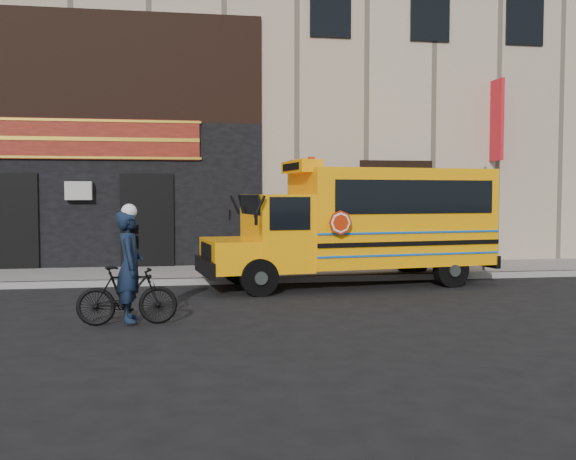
{
  "coord_description": "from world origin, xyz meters",
  "views": [
    {
      "loc": [
        -2.19,
        -12.77,
        2.16
      ],
      "look_at": [
        0.18,
        1.85,
        1.33
      ],
      "focal_mm": 40.0,
      "sensor_mm": 36.0,
      "label": 1
    }
  ],
  "objects_px": {
    "bicycle": "(127,295)",
    "cyclist": "(130,269)",
    "school_bus": "(365,221)",
    "sign_pole": "(485,216)"
  },
  "relations": [
    {
      "from": "bicycle",
      "to": "cyclist",
      "type": "relative_size",
      "value": 0.89
    },
    {
      "from": "cyclist",
      "to": "bicycle",
      "type": "bearing_deg",
      "value": 138.22
    },
    {
      "from": "school_bus",
      "to": "bicycle",
      "type": "relative_size",
      "value": 4.37
    },
    {
      "from": "bicycle",
      "to": "cyclist",
      "type": "height_order",
      "value": "cyclist"
    },
    {
      "from": "school_bus",
      "to": "sign_pole",
      "type": "distance_m",
      "value": 3.68
    },
    {
      "from": "school_bus",
      "to": "sign_pole",
      "type": "bearing_deg",
      "value": 16.0
    },
    {
      "from": "school_bus",
      "to": "bicycle",
      "type": "height_order",
      "value": "school_bus"
    },
    {
      "from": "sign_pole",
      "to": "bicycle",
      "type": "xyz_separation_m",
      "value": [
        -8.71,
        -4.96,
        -1.11
      ]
    },
    {
      "from": "sign_pole",
      "to": "school_bus",
      "type": "bearing_deg",
      "value": -164.0
    },
    {
      "from": "sign_pole",
      "to": "cyclist",
      "type": "distance_m",
      "value": 9.98
    }
  ]
}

